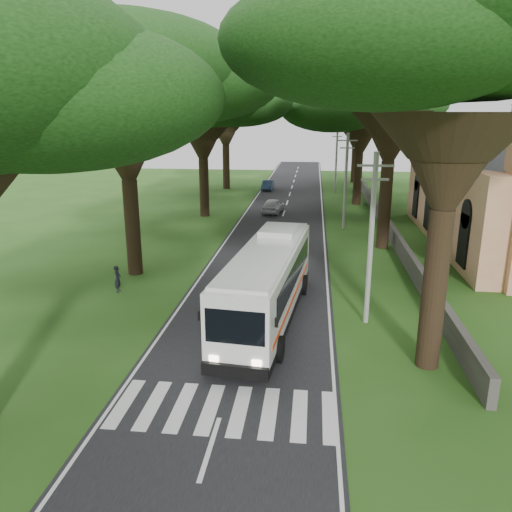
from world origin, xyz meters
TOP-DOWN VIEW (x-y plane):
  - ground at (0.00, 0.00)m, footprint 140.00×140.00m
  - road at (0.00, 25.00)m, footprint 8.00×120.00m
  - crosswalk at (0.00, -2.00)m, footprint 8.00×3.00m
  - property_wall at (9.00, 24.00)m, footprint 0.35×50.00m
  - pole_near at (5.50, 6.00)m, footprint 1.60×0.24m
  - pole_mid at (5.50, 26.00)m, footprint 1.60×0.24m
  - pole_far at (5.50, 46.00)m, footprint 1.60×0.24m
  - tree_l_mida at (-8.00, 12.00)m, footprint 14.65×14.65m
  - tree_l_midb at (-7.50, 30.00)m, footprint 13.70×13.70m
  - tree_l_far at (-8.50, 48.00)m, footprint 13.68×13.68m
  - tree_r_near at (7.50, 2.00)m, footprint 14.11×14.11m
  - tree_r_mida at (8.00, 20.00)m, footprint 14.64×14.64m
  - tree_r_midb at (7.50, 38.00)m, footprint 15.02×15.02m
  - tree_r_far at (8.50, 56.00)m, footprint 16.26×16.26m
  - coach_bus at (0.81, 5.79)m, footprint 3.78×12.34m
  - distant_car_a at (-1.09, 32.15)m, footprint 2.22×4.35m
  - distant_car_b at (-3.00, 47.19)m, footprint 1.38×3.68m
  - pedestrian at (-7.79, 8.66)m, footprint 0.42×0.59m

SIDE VIEW (x-z plane):
  - ground at x=0.00m, z-range 0.00..0.00m
  - crosswalk at x=0.00m, z-range -0.01..0.01m
  - road at x=0.00m, z-range -0.01..0.03m
  - property_wall at x=9.00m, z-range 0.00..1.20m
  - distant_car_b at x=-3.00m, z-range 0.03..1.23m
  - distant_car_a at x=-1.09m, z-range 0.03..1.45m
  - pedestrian at x=-7.79m, z-range 0.00..1.52m
  - coach_bus at x=0.81m, z-range 0.14..3.72m
  - pole_near at x=5.50m, z-range 0.18..8.18m
  - pole_mid at x=5.50m, z-range 0.18..8.18m
  - pole_far at x=5.50m, z-range 0.18..8.18m
  - tree_l_midb at x=-7.50m, z-range 3.91..17.82m
  - tree_r_midb at x=7.50m, z-range 3.82..18.01m
  - tree_l_far at x=-8.50m, z-range 4.04..18.20m
  - tree_l_mida at x=-8.00m, z-range 4.25..19.21m
  - tree_r_near at x=7.50m, z-range 4.78..20.65m
  - tree_r_far at x=8.50m, z-range 4.61..20.90m
  - tree_r_mida at x=8.00m, z-range 4.83..20.97m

